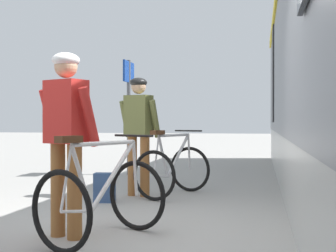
% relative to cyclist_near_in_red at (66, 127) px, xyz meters
% --- Properties ---
extents(ground_plane, '(80.00, 80.00, 0.00)m').
position_rel_cyclist_near_in_red_xyz_m(ground_plane, '(0.60, 0.28, -1.05)').
color(ground_plane, '#A09E99').
extents(cyclist_near_in_red, '(0.66, 0.46, 1.76)m').
position_rel_cyclist_near_in_red_xyz_m(cyclist_near_in_red, '(0.00, 0.00, 0.00)').
color(cyclist_near_in_red, '#935B2D').
rests_on(cyclist_near_in_red, ground).
extents(cyclist_far_in_olive, '(0.66, 0.43, 1.76)m').
position_rel_cyclist_near_in_red_xyz_m(cyclist_far_in_olive, '(0.03, 2.50, 0.00)').
color(cyclist_far_in_olive, '#935B2D').
rests_on(cyclist_far_in_olive, ground).
extents(bicycle_near_white, '(1.07, 1.26, 0.99)m').
position_rel_cyclist_near_in_red_xyz_m(bicycle_near_white, '(0.38, -0.06, -0.65)').
color(bicycle_near_white, black).
rests_on(bicycle_near_white, ground).
extents(bicycle_far_silver, '(1.04, 1.25, 0.99)m').
position_rel_cyclist_near_in_red_xyz_m(bicycle_far_silver, '(0.53, 2.61, -0.65)').
color(bicycle_far_silver, black).
rests_on(bicycle_far_silver, ground).
extents(backpack_on_platform, '(0.30, 0.22, 0.40)m').
position_rel_cyclist_near_in_red_xyz_m(backpack_on_platform, '(-0.29, 1.91, -0.85)').
color(backpack_on_platform, navy).
rests_on(backpack_on_platform, ground).
extents(platform_sign_post, '(0.08, 0.70, 2.40)m').
position_rel_cyclist_near_in_red_xyz_m(platform_sign_post, '(-0.90, 5.14, 0.57)').
color(platform_sign_post, '#595B60').
rests_on(platform_sign_post, ground).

